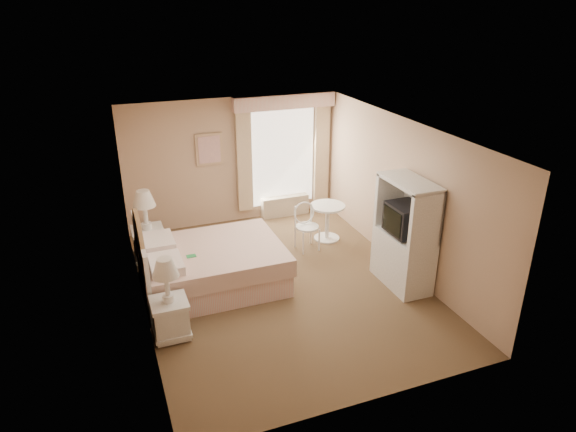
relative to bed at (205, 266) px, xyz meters
name	(u,v)px	position (x,y,z in m)	size (l,w,h in m)	color
room	(281,213)	(1.12, -0.39, 0.89)	(4.21, 5.51, 2.51)	brown
window	(284,153)	(2.17, 2.26, 0.98)	(2.05, 0.22, 2.51)	white
framed_art	(209,149)	(0.67, 2.32, 1.19)	(0.52, 0.04, 0.62)	tan
bed	(205,266)	(0.00, 0.00, 0.00)	(2.18, 1.71, 1.52)	#E29B93
nightstand_near	(169,309)	(-0.72, -1.13, 0.08)	(0.48, 0.48, 1.16)	white
nightstand_far	(148,236)	(-0.72, 1.18, 0.12)	(0.53, 0.53, 1.28)	white
round_table	(327,216)	(2.51, 0.88, 0.09)	(0.65, 0.65, 0.69)	white
cafe_chair	(306,222)	(1.99, 0.68, 0.14)	(0.45, 0.45, 0.87)	white
armoire	(404,242)	(2.93, -1.02, 0.36)	(0.52, 1.05, 1.75)	white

